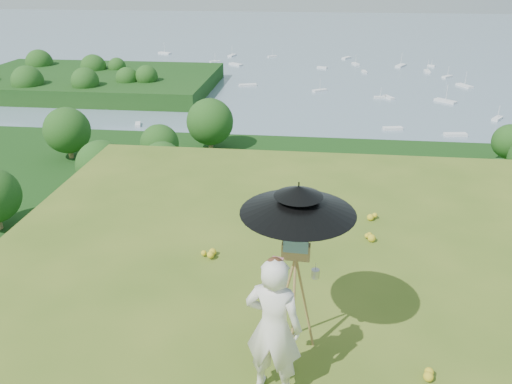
# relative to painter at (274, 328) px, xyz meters

# --- Properties ---
(ground) EXTENTS (14.00, 14.00, 0.00)m
(ground) POSITION_rel_painter_xyz_m (2.19, 0.54, -0.82)
(ground) COLOR #48641C
(ground) RESTS_ON ground
(forest_slope) EXTENTS (140.00, 56.00, 22.00)m
(forest_slope) POSITION_rel_painter_xyz_m (2.19, 35.54, -29.82)
(forest_slope) COLOR #0F380F
(forest_slope) RESTS_ON bay_water
(shoreline_tier) EXTENTS (170.00, 28.00, 8.00)m
(shoreline_tier) POSITION_rel_painter_xyz_m (2.19, 75.54, -36.82)
(shoreline_tier) COLOR #70695A
(shoreline_tier) RESTS_ON bay_water
(bay_water) EXTENTS (700.00, 700.00, 0.00)m
(bay_water) POSITION_rel_painter_xyz_m (2.19, 240.54, -34.82)
(bay_water) COLOR #7093A0
(bay_water) RESTS_ON ground
(peninsula) EXTENTS (90.00, 60.00, 12.00)m
(peninsula) POSITION_rel_painter_xyz_m (-72.81, 155.54, -29.82)
(peninsula) COLOR #0F380F
(peninsula) RESTS_ON bay_water
(slope_trees) EXTENTS (110.00, 50.00, 6.00)m
(slope_trees) POSITION_rel_painter_xyz_m (2.19, 35.54, -15.82)
(slope_trees) COLOR #204F17
(slope_trees) RESTS_ON forest_slope
(harbor_town) EXTENTS (110.00, 22.00, 5.00)m
(harbor_town) POSITION_rel_painter_xyz_m (2.19, 75.54, -30.32)
(harbor_town) COLOR silver
(harbor_town) RESTS_ON shoreline_tier
(moored_boats) EXTENTS (140.00, 140.00, 0.70)m
(moored_boats) POSITION_rel_painter_xyz_m (-10.31, 161.54, -34.47)
(moored_boats) COLOR white
(moored_boats) RESTS_ON bay_water
(wildflowers) EXTENTS (10.00, 10.50, 0.12)m
(wildflowers) POSITION_rel_painter_xyz_m (2.19, 0.79, -0.76)
(wildflowers) COLOR gold
(wildflowers) RESTS_ON ground
(painter) EXTENTS (0.67, 0.52, 1.65)m
(painter) POSITION_rel_painter_xyz_m (0.00, 0.00, 0.00)
(painter) COLOR white
(painter) RESTS_ON ground
(field_easel) EXTENTS (0.64, 0.64, 1.60)m
(field_easel) POSITION_rel_painter_xyz_m (0.18, 0.58, -0.02)
(field_easel) COLOR olive
(field_easel) RESTS_ON ground
(sun_umbrella) EXTENTS (1.39, 1.39, 0.86)m
(sun_umbrella) POSITION_rel_painter_xyz_m (0.19, 0.61, 0.92)
(sun_umbrella) COLOR black
(sun_umbrella) RESTS_ON field_easel
(painter_cap) EXTENTS (0.23, 0.26, 0.10)m
(painter_cap) POSITION_rel_painter_xyz_m (0.00, 0.00, 0.78)
(painter_cap) COLOR #D37481
(painter_cap) RESTS_ON painter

